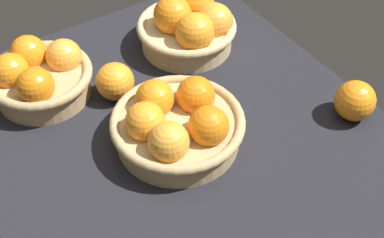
{
  "coord_description": "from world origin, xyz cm",
  "views": [
    {
      "loc": [
        -59.14,
        36.15,
        76.81
      ],
      "look_at": [
        -1.49,
        -1.44,
        7.0
      ],
      "focal_mm": 50.57,
      "sensor_mm": 36.0,
      "label": 1
    }
  ],
  "objects_px": {
    "loose_orange_front_gap": "(115,81)",
    "loose_orange_back_gap": "(355,101)",
    "basket_far_right": "(39,76)",
    "basket_center": "(177,124)",
    "basket_near_right": "(190,27)"
  },
  "relations": [
    {
      "from": "basket_far_right",
      "to": "basket_center",
      "type": "relative_size",
      "value": 0.84
    },
    {
      "from": "basket_far_right",
      "to": "basket_near_right",
      "type": "height_order",
      "value": "basket_near_right"
    },
    {
      "from": "basket_far_right",
      "to": "loose_orange_back_gap",
      "type": "xyz_separation_m",
      "value": [
        -0.38,
        -0.47,
        -0.01
      ]
    },
    {
      "from": "loose_orange_back_gap",
      "to": "basket_near_right",
      "type": "bearing_deg",
      "value": 21.67
    },
    {
      "from": "basket_far_right",
      "to": "basket_near_right",
      "type": "relative_size",
      "value": 0.94
    },
    {
      "from": "basket_center",
      "to": "loose_orange_back_gap",
      "type": "height_order",
      "value": "basket_center"
    },
    {
      "from": "basket_far_right",
      "to": "basket_near_right",
      "type": "xyz_separation_m",
      "value": [
        -0.03,
        -0.33,
        0.0
      ]
    },
    {
      "from": "loose_orange_front_gap",
      "to": "loose_orange_back_gap",
      "type": "xyz_separation_m",
      "value": [
        -0.3,
        -0.35,
        0.0
      ]
    },
    {
      "from": "basket_near_right",
      "to": "basket_center",
      "type": "xyz_separation_m",
      "value": [
        -0.23,
        0.18,
        -0.01
      ]
    },
    {
      "from": "basket_far_right",
      "to": "loose_orange_front_gap",
      "type": "height_order",
      "value": "basket_far_right"
    },
    {
      "from": "basket_far_right",
      "to": "loose_orange_back_gap",
      "type": "bearing_deg",
      "value": -129.1
    },
    {
      "from": "basket_center",
      "to": "loose_orange_front_gap",
      "type": "height_order",
      "value": "basket_center"
    },
    {
      "from": "basket_far_right",
      "to": "loose_orange_back_gap",
      "type": "height_order",
      "value": "basket_far_right"
    },
    {
      "from": "basket_near_right",
      "to": "loose_orange_back_gap",
      "type": "distance_m",
      "value": 0.38
    },
    {
      "from": "basket_near_right",
      "to": "loose_orange_back_gap",
      "type": "xyz_separation_m",
      "value": [
        -0.35,
        -0.14,
        -0.01
      ]
    }
  ]
}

